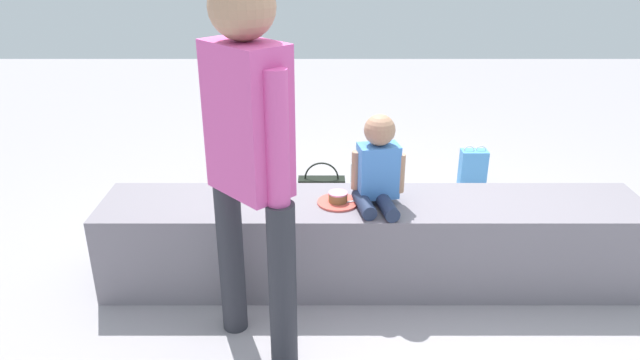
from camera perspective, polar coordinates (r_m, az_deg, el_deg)
The scene contains 12 objects.
ground_plane at distance 3.37m, azimuth 4.80°, elevation -9.62°, with size 12.00×12.00×0.00m, color #9B959B.
concrete_ledge at distance 3.25m, azimuth 4.94°, elevation -6.01°, with size 2.92×0.50×0.49m, color gray.
child_seated at distance 3.03m, azimuth 5.56°, elevation 1.34°, with size 0.28×0.33×0.48m.
adult_standing at distance 2.41m, azimuth -7.07°, elevation 3.53°, with size 0.39×0.40×1.70m.
cake_plate at distance 3.10m, azimuth 1.65°, elevation -1.93°, with size 0.22×0.22×0.07m.
gift_bag at distance 4.51m, azimuth 14.56°, elevation 0.92°, with size 0.19×0.11×0.36m.
railing_post at distance 4.43m, azimuth -7.80°, elevation 3.94°, with size 0.36×0.36×1.02m.
water_bottle_near_gift at distance 4.49m, azimuth 3.35°, elevation 0.75°, with size 0.07×0.07×0.23m.
party_cup_red at distance 4.27m, azimuth 4.87°, elevation -1.41°, with size 0.09×0.09×0.09m, color red.
cake_box_white at distance 4.24m, azimuth 22.04°, elevation -3.21°, with size 0.32×0.27×0.11m, color white.
handbag_black_leather at distance 4.16m, azimuth 0.04°, elevation -1.03°, with size 0.33×0.11×0.33m.
handbag_brown_canvas at distance 4.12m, azimuth -5.90°, elevation -1.61°, with size 0.33×0.13×0.30m.
Camera 1 is at (-0.28, -2.81, 1.84)m, focal length 32.79 mm.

